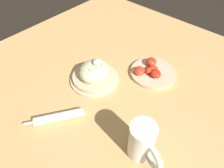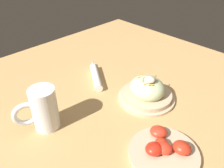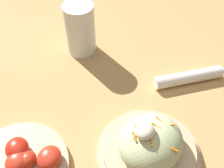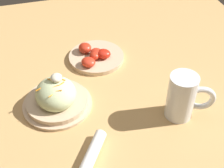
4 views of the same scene
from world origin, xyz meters
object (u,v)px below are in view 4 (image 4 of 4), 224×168
Objects in this scene: salad_plate at (56,96)px; napkin_roll at (89,160)px; tomato_plate at (95,56)px; beer_mug at (182,99)px.

napkin_roll is (0.24, 0.05, -0.02)m from salad_plate.
napkin_roll is at bearing -15.67° from tomato_plate.
salad_plate is 1.12× the size of napkin_roll.
beer_mug reaches higher than tomato_plate.
tomato_plate is (-0.19, 0.17, -0.02)m from salad_plate.
tomato_plate is (-0.43, 0.12, -0.00)m from napkin_roll.
salad_plate is at bearing -112.37° from beer_mug.
salad_plate is 0.25m from tomato_plate.
beer_mug reaches higher than salad_plate.
salad_plate reaches higher than tomato_plate.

